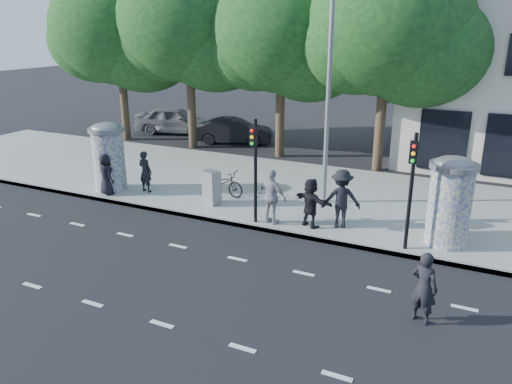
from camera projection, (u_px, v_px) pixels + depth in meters
The scene contains 25 objects.
ground at pixel (212, 281), 12.91m from camera, with size 120.00×120.00×0.00m, color black.
sidewalk at pixel (310, 194), 19.30m from camera, with size 40.00×8.00×0.15m, color gray.
curb at pixel (268, 230), 15.92m from camera, with size 40.00×0.10×0.16m, color slate.
lane_dash_near at pixel (162, 324), 11.03m from camera, with size 32.00×0.12×0.01m, color silver.
lane_dash_far at pixel (237, 259), 14.11m from camera, with size 32.00×0.12×0.01m, color silver.
ad_column_left at pixel (109, 155), 19.22m from camera, with size 1.36×1.36×2.65m.
ad_column_right at pixel (450, 199), 14.32m from camera, with size 1.36×1.36×2.65m.
traffic_pole_near at pixel (255, 161), 15.69m from camera, with size 0.22×0.31×3.40m.
traffic_pole_far at pixel (412, 180), 13.73m from camera, with size 0.22×0.31×3.40m.
street_lamp at pixel (329, 72), 16.74m from camera, with size 0.25×0.93×8.00m.
tree_far_left at pixel (118, 27), 26.96m from camera, with size 7.20×7.20×9.26m.
tree_mid_left at pixel (188, 21), 25.02m from camera, with size 7.20×7.20×9.57m.
tree_near_left at pixel (281, 30), 23.28m from camera, with size 6.80×6.80×8.97m.
tree_center at pixel (388, 25), 20.82m from camera, with size 7.00×7.00×9.30m.
ped_a at pixel (106, 174), 18.82m from camera, with size 0.77×0.50×1.58m, color black.
ped_b at pixel (145, 171), 19.14m from camera, with size 0.59×0.39×1.61m, color black.
ped_d at pixel (341, 199), 15.68m from camera, with size 1.23×0.71×1.90m, color black.
ped_e at pixel (272, 197), 15.98m from camera, with size 1.07×0.61×1.82m, color #A4A4A7.
ped_f at pixel (311, 203), 15.78m from camera, with size 1.49×0.53×1.60m, color black.
man_road at pixel (424, 287), 10.90m from camera, with size 0.61×0.40×1.68m, color black.
bicycle at pixel (222, 182), 18.83m from camera, with size 1.89×0.66×1.00m, color black.
cabinet_left at pixel (212, 187), 17.86m from camera, with size 0.59×0.43×1.23m, color gray.
cabinet_right at pixel (442, 217), 15.14m from camera, with size 0.59×0.43×1.23m, color gray.
car_left at pixel (175, 120), 30.33m from camera, with size 4.77×1.92×1.62m, color slate.
car_mid at pixel (234, 131), 27.79m from camera, with size 4.25×1.48×1.40m, color black.
Camera 1 is at (5.99, -9.90, 6.28)m, focal length 35.00 mm.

